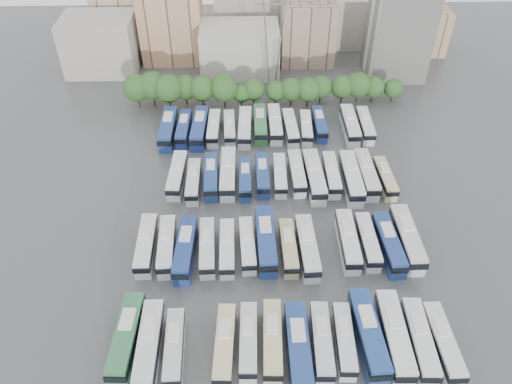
{
  "coord_description": "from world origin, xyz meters",
  "views": [
    {
      "loc": [
        -4.95,
        -62.43,
        60.99
      ],
      "look_at": [
        -3.18,
        6.19,
        3.0
      ],
      "focal_mm": 35.0,
      "sensor_mm": 36.0,
      "label": 1
    }
  ],
  "objects_px": {
    "electricity_pylon": "(274,15)",
    "bus_r0_s6": "(272,340)",
    "bus_r0_s5": "(248,341)",
    "bus_r1_s1": "(167,246)",
    "bus_r1_s2": "(185,249)",
    "bus_r2_s6": "(262,175)",
    "bus_r0_s2": "(174,347)",
    "bus_r2_s2": "(194,181)",
    "bus_r0_s10": "(368,335)",
    "bus_r1_s12": "(389,244)",
    "bus_r0_s7": "(298,349)",
    "bus_r1_s13": "(407,238)",
    "bus_r3_s13": "(365,125)",
    "bus_r0_s8": "(322,342)",
    "bus_r3_s2": "(200,128)",
    "bus_r1_s10": "(348,241)",
    "bus_r1_s11": "(368,241)",
    "bus_r0_s11": "(394,336)",
    "bus_r2_s8": "(297,173)",
    "bus_r2_s12": "(366,174)",
    "bus_r2_s10": "(331,174)",
    "bus_r3_s1": "(184,128)",
    "bus_r3_s12": "(350,125)",
    "bus_r2_s1": "(177,175)",
    "bus_r1_s0": "(146,245)",
    "bus_r1_s5": "(247,245)",
    "bus_r3_s10": "(319,124)",
    "bus_r3_s3": "(214,128)",
    "bus_r2_s7": "(280,175)",
    "bus_r0_s12": "(419,340)",
    "bus_r2_s13": "(385,178)",
    "bus_r3_s5": "(245,127)",
    "bus_r3_s4": "(229,128)",
    "bus_r1_s4": "(227,248)",
    "bus_r0_s13": "(442,343)",
    "bus_r1_s7": "(288,247)",
    "bus_r2_s5": "(245,179)",
    "bus_r0_s9": "(344,340)",
    "bus_r0_s1": "(149,345)",
    "bus_r3_s0": "(168,128)",
    "bus_r2_s9": "(314,176)",
    "bus_r3_s9": "(306,127)",
    "bus_r0_s0": "(127,337)",
    "bus_r1_s3": "(207,247)",
    "bus_r2_s4": "(228,173)"
  },
  "relations": [
    {
      "from": "bus_r2_s13",
      "to": "bus_r3_s5",
      "type": "distance_m",
      "value": 32.16
    },
    {
      "from": "bus_r1_s10",
      "to": "bus_r1_s11",
      "type": "relative_size",
      "value": 1.09
    },
    {
      "from": "bus_r0_s10",
      "to": "bus_r0_s9",
      "type": "bearing_deg",
      "value": -174.68
    },
    {
      "from": "bus_r0_s10",
      "to": "bus_r0_s13",
      "type": "distance_m",
      "value": 9.98
    },
    {
      "from": "bus_r0_s0",
      "to": "bus_r0_s8",
      "type": "distance_m",
      "value": 26.56
    },
    {
      "from": "bus_r2_s13",
      "to": "bus_r3_s9",
      "type": "distance_m",
      "value": 22.36
    },
    {
      "from": "bus_r2_s12",
      "to": "bus_r2_s2",
      "type": "bearing_deg",
      "value": -178.91
    },
    {
      "from": "bus_r0_s8",
      "to": "bus_r2_s8",
      "type": "height_order",
      "value": "bus_r2_s8"
    },
    {
      "from": "bus_r0_s2",
      "to": "bus_r2_s2",
      "type": "relative_size",
      "value": 1.0
    },
    {
      "from": "bus_r3_s2",
      "to": "bus_r3_s3",
      "type": "relative_size",
      "value": 1.16
    },
    {
      "from": "bus_r0_s12",
      "to": "bus_r2_s2",
      "type": "distance_m",
      "value": 48.6
    },
    {
      "from": "bus_r1_s2",
      "to": "bus_r2_s6",
      "type": "height_order",
      "value": "bus_r1_s2"
    },
    {
      "from": "bus_r0_s12",
      "to": "bus_r2_s12",
      "type": "xyz_separation_m",
      "value": [
        -0.11,
        36.58,
        0.08
      ]
    },
    {
      "from": "bus_r1_s5",
      "to": "bus_r3_s0",
      "type": "xyz_separation_m",
      "value": [
        -16.7,
        34.81,
        0.39
      ]
    },
    {
      "from": "bus_r2_s1",
      "to": "bus_r3_s13",
      "type": "relative_size",
      "value": 1.05
    },
    {
      "from": "bus_r3_s1",
      "to": "bus_r3_s3",
      "type": "height_order",
      "value": "bus_r3_s1"
    },
    {
      "from": "bus_r0_s8",
      "to": "bus_r1_s13",
      "type": "distance_m",
      "value": 25.11
    },
    {
      "from": "bus_r0_s6",
      "to": "bus_r3_s3",
      "type": "xyz_separation_m",
      "value": [
        -10.05,
        53.24,
        -0.06
      ]
    },
    {
      "from": "electricity_pylon",
      "to": "bus_r0_s6",
      "type": "xyz_separation_m",
      "value": [
        -3.71,
        -73.74,
        -16.84
      ]
    },
    {
      "from": "bus_r0_s5",
      "to": "bus_r1_s1",
      "type": "bearing_deg",
      "value": 127.39
    },
    {
      "from": "bus_r2_s1",
      "to": "bus_r1_s0",
      "type": "bearing_deg",
      "value": -97.58
    },
    {
      "from": "bus_r1_s1",
      "to": "bus_r2_s12",
      "type": "xyz_separation_m",
      "value": [
        36.22,
        17.89,
        0.14
      ]
    },
    {
      "from": "bus_r1_s3",
      "to": "bus_r2_s4",
      "type": "distance_m",
      "value": 19.38
    },
    {
      "from": "bus_r1_s13",
      "to": "bus_r2_s10",
      "type": "relative_size",
      "value": 1.17
    },
    {
      "from": "bus_r0_s5",
      "to": "bus_r1_s2",
      "type": "height_order",
      "value": "bus_r1_s2"
    },
    {
      "from": "bus_r0_s1",
      "to": "bus_r3_s13",
      "type": "height_order",
      "value": "bus_r0_s1"
    },
    {
      "from": "bus_r0_s2",
      "to": "bus_r3_s3",
      "type": "xyz_separation_m",
      "value": [
        3.2,
        53.95,
        0.06
      ]
    },
    {
      "from": "bus_r2_s9",
      "to": "bus_r3_s0",
      "type": "height_order",
      "value": "bus_r2_s9"
    },
    {
      "from": "bus_r0_s10",
      "to": "bus_r1_s12",
      "type": "distance_m",
      "value": 18.45
    },
    {
      "from": "bus_r1_s0",
      "to": "bus_r1_s12",
      "type": "bearing_deg",
      "value": -2.44
    },
    {
      "from": "bus_r0_s2",
      "to": "bus_r0_s10",
      "type": "relative_size",
      "value": 0.82
    },
    {
      "from": "bus_r0_s8",
      "to": "bus_r1_s13",
      "type": "xyz_separation_m",
      "value": [
        16.5,
        18.93,
        0.3
      ]
    },
    {
      "from": "bus_r0_s11",
      "to": "bus_r2_s8",
      "type": "bearing_deg",
      "value": 106.26
    },
    {
      "from": "bus_r0_s9",
      "to": "bus_r2_s5",
      "type": "relative_size",
      "value": 1.01
    },
    {
      "from": "bus_r2_s7",
      "to": "bus_r2_s8",
      "type": "xyz_separation_m",
      "value": [
        3.27,
        0.51,
        0.12
      ]
    },
    {
      "from": "bus_r0_s7",
      "to": "bus_r1_s2",
      "type": "xyz_separation_m",
      "value": [
        -16.6,
        18.82,
        -0.1
      ]
    },
    {
      "from": "bus_r1_s5",
      "to": "bus_r3_s10",
      "type": "bearing_deg",
      "value": 63.08
    },
    {
      "from": "bus_r3_s1",
      "to": "bus_r3_s12",
      "type": "xyz_separation_m",
      "value": [
        36.26,
        0.23,
        0.17
      ]
    },
    {
      "from": "bus_r2_s8",
      "to": "bus_r3_s10",
      "type": "height_order",
      "value": "bus_r2_s8"
    },
    {
      "from": "bus_r0_s8",
      "to": "bus_r3_s2",
      "type": "xyz_separation_m",
      "value": [
        -19.78,
        53.41,
        0.27
      ]
    },
    {
      "from": "bus_r3_s4",
      "to": "bus_r3_s3",
      "type": "bearing_deg",
      "value": 178.58
    },
    {
      "from": "bus_r1_s1",
      "to": "bus_r3_s13",
      "type": "bearing_deg",
      "value": 39.11
    },
    {
      "from": "bus_r0_s10",
      "to": "bus_r1_s0",
      "type": "xyz_separation_m",
      "value": [
        -32.86,
        18.02,
        -0.22
      ]
    },
    {
      "from": "bus_r1_s7",
      "to": "bus_r2_s5",
      "type": "height_order",
      "value": "bus_r1_s7"
    },
    {
      "from": "bus_r2_s10",
      "to": "bus_r1_s11",
      "type": "bearing_deg",
      "value": -78.37
    },
    {
      "from": "bus_r1_s2",
      "to": "bus_r1_s12",
      "type": "height_order",
      "value": "bus_r1_s2"
    },
    {
      "from": "bus_r2_s2",
      "to": "bus_r2_s12",
      "type": "distance_m",
      "value": 33.07
    },
    {
      "from": "bus_r0_s7",
      "to": "bus_r1_s13",
      "type": "xyz_separation_m",
      "value": [
        19.81,
        20.11,
        0.01
      ]
    },
    {
      "from": "bus_r1_s4",
      "to": "bus_r2_s12",
      "type": "distance_m",
      "value": 32.21
    },
    {
      "from": "electricity_pylon",
      "to": "bus_r0_s2",
      "type": "bearing_deg",
      "value": -102.84
    }
  ]
}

